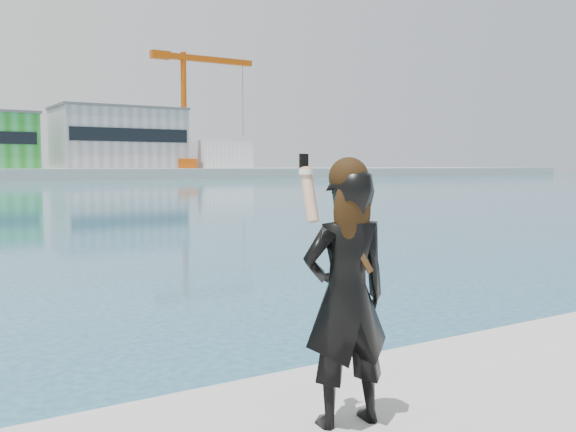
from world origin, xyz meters
The scene contains 5 objects.
warehouse_grey_right centered at (40.00, 127.98, 8.26)m, with size 25.50×15.35×12.50m.
ancillary_shed centered at (62.00, 126.00, 5.00)m, with size 12.00×10.00×6.00m, color silver.
dock_crane centered at (53.20, 122.00, 15.07)m, with size 23.00×4.00×24.00m.
flagpole_right centered at (22.09, 121.00, 6.54)m, with size 1.28×0.16×8.00m.
woman centered at (0.29, -0.13, 1.69)m, with size 0.66×0.49×1.76m.
Camera 1 is at (-2.22, -3.37, 2.49)m, focal length 40.00 mm.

